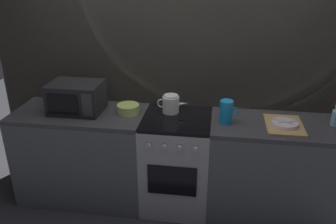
{
  "coord_description": "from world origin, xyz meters",
  "views": [
    {
      "loc": [
        0.33,
        -2.72,
        2.13
      ],
      "look_at": [
        -0.08,
        0.0,
        0.95
      ],
      "focal_mm": 36.67,
      "sensor_mm": 36.0,
      "label": 1
    }
  ],
  "objects_px": {
    "microwave": "(76,97)",
    "pitcher": "(226,112)",
    "kettle": "(171,104)",
    "dish_pile": "(284,125)",
    "stove_unit": "(176,162)",
    "spray_bottle": "(336,116)",
    "mixing_bowl": "(128,109)"
  },
  "relations": [
    {
      "from": "stove_unit",
      "to": "kettle",
      "type": "xyz_separation_m",
      "value": [
        -0.07,
        0.12,
        0.53
      ]
    },
    {
      "from": "kettle",
      "to": "microwave",
      "type": "bearing_deg",
      "value": -173.17
    },
    {
      "from": "mixing_bowl",
      "to": "spray_bottle",
      "type": "height_order",
      "value": "spray_bottle"
    },
    {
      "from": "kettle",
      "to": "pitcher",
      "type": "xyz_separation_m",
      "value": [
        0.49,
        -0.16,
        0.02
      ]
    },
    {
      "from": "stove_unit",
      "to": "microwave",
      "type": "height_order",
      "value": "microwave"
    },
    {
      "from": "kettle",
      "to": "mixing_bowl",
      "type": "distance_m",
      "value": 0.39
    },
    {
      "from": "dish_pile",
      "to": "mixing_bowl",
      "type": "bearing_deg",
      "value": 176.21
    },
    {
      "from": "stove_unit",
      "to": "kettle",
      "type": "relative_size",
      "value": 3.16
    },
    {
      "from": "stove_unit",
      "to": "kettle",
      "type": "distance_m",
      "value": 0.55
    },
    {
      "from": "microwave",
      "to": "mixing_bowl",
      "type": "height_order",
      "value": "microwave"
    },
    {
      "from": "dish_pile",
      "to": "pitcher",
      "type": "bearing_deg",
      "value": 179.4
    },
    {
      "from": "stove_unit",
      "to": "microwave",
      "type": "relative_size",
      "value": 1.96
    },
    {
      "from": "stove_unit",
      "to": "pitcher",
      "type": "height_order",
      "value": "pitcher"
    },
    {
      "from": "microwave",
      "to": "dish_pile",
      "type": "height_order",
      "value": "microwave"
    },
    {
      "from": "mixing_bowl",
      "to": "spray_bottle",
      "type": "relative_size",
      "value": 0.99
    },
    {
      "from": "kettle",
      "to": "mixing_bowl",
      "type": "relative_size",
      "value": 1.42
    },
    {
      "from": "pitcher",
      "to": "mixing_bowl",
      "type": "bearing_deg",
      "value": 174.46
    },
    {
      "from": "stove_unit",
      "to": "pitcher",
      "type": "relative_size",
      "value": 4.5
    },
    {
      "from": "microwave",
      "to": "mixing_bowl",
      "type": "relative_size",
      "value": 2.3
    },
    {
      "from": "mixing_bowl",
      "to": "pitcher",
      "type": "xyz_separation_m",
      "value": [
        0.87,
        -0.08,
        0.06
      ]
    },
    {
      "from": "microwave",
      "to": "pitcher",
      "type": "height_order",
      "value": "microwave"
    },
    {
      "from": "stove_unit",
      "to": "microwave",
      "type": "distance_m",
      "value": 1.09
    },
    {
      "from": "microwave",
      "to": "kettle",
      "type": "bearing_deg",
      "value": 6.83
    },
    {
      "from": "spray_bottle",
      "to": "microwave",
      "type": "bearing_deg",
      "value": -179.15
    },
    {
      "from": "pitcher",
      "to": "spray_bottle",
      "type": "height_order",
      "value": "spray_bottle"
    },
    {
      "from": "kettle",
      "to": "dish_pile",
      "type": "distance_m",
      "value": 0.98
    },
    {
      "from": "microwave",
      "to": "spray_bottle",
      "type": "bearing_deg",
      "value": 0.85
    },
    {
      "from": "microwave",
      "to": "spray_bottle",
      "type": "distance_m",
      "value": 2.23
    },
    {
      "from": "pitcher",
      "to": "stove_unit",
      "type": "bearing_deg",
      "value": 174.49
    },
    {
      "from": "mixing_bowl",
      "to": "spray_bottle",
      "type": "xyz_separation_m",
      "value": [
        1.76,
        0.0,
        0.04
      ]
    },
    {
      "from": "mixing_bowl",
      "to": "stove_unit",
      "type": "bearing_deg",
      "value": -5.57
    },
    {
      "from": "pitcher",
      "to": "dish_pile",
      "type": "xyz_separation_m",
      "value": [
        0.48,
        -0.01,
        -0.08
      ]
    }
  ]
}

